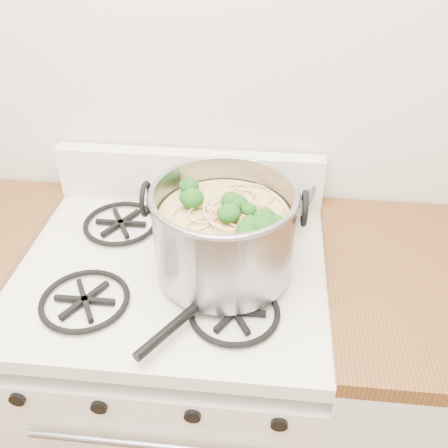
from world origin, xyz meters
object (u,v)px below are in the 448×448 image
stock_pot (224,233)px  glass_bowl (264,205)px  gas_range (181,383)px  spatula (219,287)px

stock_pot → glass_bowl: bearing=71.6°
gas_range → stock_pot: size_ratio=2.55×
stock_pot → spatula: 0.12m
stock_pot → spatula: bearing=-91.9°
glass_bowl → stock_pot: bearing=-108.4°
stock_pot → glass_bowl: stock_pot is taller
gas_range → spatula: bearing=-36.5°
gas_range → spatula: spatula is taller
stock_pot → gas_range: bearing=174.2°
spatula → glass_bowl: glass_bowl is taller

